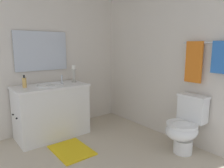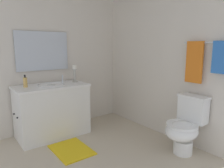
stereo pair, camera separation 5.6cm
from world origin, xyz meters
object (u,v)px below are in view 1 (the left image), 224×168
(mirror, at_px, (42,51))
(candle_holder_tall, at_px, (74,73))
(towel_bar, at_px, (209,43))
(vanity_cabinet, at_px, (52,111))
(toilet, at_px, (185,126))
(towel_near_vanity, at_px, (194,62))
(sink_basin, at_px, (50,88))
(towel_center, at_px, (222,57))
(bath_mat, at_px, (72,150))
(soap_bottle, at_px, (24,82))

(mirror, xyz_separation_m, candle_holder_tall, (0.25, 0.42, -0.36))
(mirror, bearing_deg, towel_bar, 34.86)
(vanity_cabinet, xyz_separation_m, toilet, (1.57, 1.14, -0.03))
(mirror, xyz_separation_m, towel_near_vanity, (1.79, 1.35, -0.13))
(vanity_cabinet, distance_m, sink_basin, 0.36)
(vanity_cabinet, xyz_separation_m, candle_holder_tall, (-0.03, 0.42, 0.54))
(vanity_cabinet, distance_m, towel_near_vanity, 2.16)
(mirror, relative_size, towel_center, 2.16)
(sink_basin, bearing_deg, mirror, -179.80)
(sink_basin, relative_size, candle_holder_tall, 1.46)
(towel_near_vanity, bearing_deg, bath_mat, -123.23)
(vanity_cabinet, distance_m, towel_bar, 2.39)
(vanity_cabinet, relative_size, towel_bar, 1.55)
(toilet, relative_size, bath_mat, 1.25)
(mirror, bearing_deg, towel_center, 32.28)
(mirror, bearing_deg, towel_near_vanity, 37.00)
(candle_holder_tall, relative_size, toilet, 0.37)
(bath_mat, bearing_deg, toilet, 50.51)
(vanity_cabinet, bearing_deg, towel_bar, 39.10)
(vanity_cabinet, xyz_separation_m, towel_bar, (1.68, 1.37, 1.02))
(towel_near_vanity, distance_m, towel_center, 0.35)
(bath_mat, bearing_deg, vanity_cabinet, -180.00)
(towel_near_vanity, bearing_deg, towel_center, 0.00)
(vanity_cabinet, bearing_deg, mirror, 179.99)
(toilet, xyz_separation_m, towel_bar, (0.11, 0.22, 1.05))
(vanity_cabinet, bearing_deg, soap_bottle, -98.76)
(mirror, relative_size, soap_bottle, 4.56)
(candle_holder_tall, bearing_deg, mirror, -121.32)
(candle_holder_tall, height_order, towel_near_vanity, towel_near_vanity)
(candle_holder_tall, height_order, bath_mat, candle_holder_tall)
(soap_bottle, height_order, towel_center, towel_center)
(sink_basin, distance_m, mirror, 0.61)
(sink_basin, distance_m, towel_center, 2.34)
(candle_holder_tall, xyz_separation_m, soap_bottle, (-0.03, -0.77, -0.07))
(vanity_cabinet, distance_m, towel_center, 2.44)
(toilet, height_order, towel_near_vanity, towel_near_vanity)
(sink_basin, distance_m, soap_bottle, 0.37)
(towel_bar, bearing_deg, soap_bottle, -135.29)
(toilet, bearing_deg, mirror, -148.25)
(soap_bottle, height_order, towel_bar, towel_bar)
(towel_bar, height_order, towel_near_vanity, towel_near_vanity)
(bath_mat, bearing_deg, mirror, -180.00)
(candle_holder_tall, relative_size, towel_center, 0.72)
(sink_basin, distance_m, bath_mat, 0.98)
(towel_center, xyz_separation_m, bath_mat, (-1.23, -1.35, -1.24))
(candle_holder_tall, bearing_deg, sink_basin, -86.26)
(mirror, height_order, candle_holder_tall, mirror)
(vanity_cabinet, distance_m, mirror, 0.94)
(towel_bar, height_order, towel_center, towel_center)
(sink_basin, bearing_deg, toilet, 36.08)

